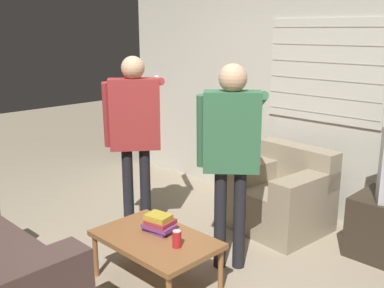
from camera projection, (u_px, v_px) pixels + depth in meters
The scene contains 9 objects.
ground_plane at pixel (157, 277), 3.58m from camera, with size 16.00×16.00×0.00m, color gray.
wall_back at pixel (302, 92), 4.66m from camera, with size 5.20×0.08×2.55m.
armchair_beige at pixel (281, 196), 4.41m from camera, with size 0.91×0.85×0.79m.
coffee_table at pixel (156, 242), 3.40m from camera, with size 0.94×0.60×0.39m.
person_left_standing at pixel (135, 124), 4.08m from camera, with size 0.58×0.84×1.69m.
person_right_standing at pixel (231, 142), 3.49m from camera, with size 0.52×0.84×1.67m.
book_stack at pixel (159, 224), 3.46m from camera, with size 0.27×0.21×0.14m.
soda_can at pixel (177, 239), 3.22m from camera, with size 0.07×0.07×0.13m.
spare_remote at pixel (163, 223), 3.60m from camera, with size 0.08×0.14×0.02m.
Camera 1 is at (2.45, -2.09, 1.91)m, focal length 42.00 mm.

